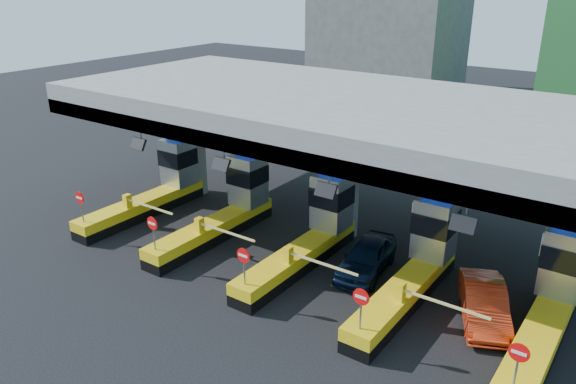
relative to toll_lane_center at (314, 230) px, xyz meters
The scene contains 10 objects.
ground 1.42m from the toll_lane_center, 90.42° to the right, with size 120.00×120.00×0.00m, color black.
toll_canopy 5.40m from the toll_lane_center, 90.02° to the left, with size 28.00×12.09×7.00m.
toll_lane_far_left 10.00m from the toll_lane_center, behind, with size 4.43×8.00×4.16m.
toll_lane_left 5.00m from the toll_lane_center, behind, with size 4.43×8.00×4.16m.
toll_lane_center is the anchor object (origin of this frame).
toll_lane_right 5.00m from the toll_lane_center, ahead, with size 4.43×8.00×4.16m.
toll_lane_far_right 10.00m from the toll_lane_center, ahead, with size 4.43×8.00×4.16m.
bg_building_concrete 39.11m from the toll_lane_center, 111.40° to the left, with size 14.00×10.00×18.00m, color #4C4C49.
van 2.66m from the toll_lane_center, ahead, with size 1.73×4.30×1.46m, color black.
red_car 7.86m from the toll_lane_center, ahead, with size 1.50×4.30×1.42m, color red.
Camera 1 is at (12.19, -18.96, 12.20)m, focal length 35.00 mm.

